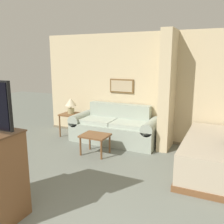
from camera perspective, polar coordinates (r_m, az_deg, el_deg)
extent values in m
cube|color=#CCB78E|center=(6.00, 11.34, 5.28)|extent=(6.35, 0.12, 2.60)
cube|color=#70644E|center=(6.21, 10.68, -6.49)|extent=(6.35, 0.02, 0.06)
cube|color=brown|center=(6.24, 2.23, 5.95)|extent=(0.63, 0.02, 0.34)
cube|color=tan|center=(6.22, 2.18, 5.94)|extent=(0.56, 0.01, 0.27)
cube|color=#CCB78E|center=(5.57, 12.55, 4.69)|extent=(0.24, 0.67, 2.60)
cube|color=#99A393|center=(6.06, 0.52, -4.81)|extent=(1.59, 0.84, 0.45)
cube|color=#99A393|center=(6.23, 1.75, -0.08)|extent=(1.59, 0.20, 0.44)
cube|color=#99A393|center=(6.48, -6.92, -3.76)|extent=(0.25, 0.84, 0.45)
cylinder|color=#99A393|center=(6.41, -6.98, -1.34)|extent=(0.28, 0.84, 0.28)
cube|color=#99A393|center=(5.76, 8.92, -5.89)|extent=(0.25, 0.84, 0.45)
cylinder|color=#99A393|center=(5.68, 9.01, -3.19)|extent=(0.28, 0.84, 0.28)
cube|color=#AAB5A4|center=(6.12, -3.06, -1.99)|extent=(0.77, 0.60, 0.10)
cube|color=#AAB5A4|center=(5.79, 3.89, -2.82)|extent=(0.77, 0.60, 0.10)
cube|color=brown|center=(5.27, -3.88, -5.39)|extent=(0.57, 0.47, 0.04)
cylinder|color=brown|center=(5.30, -7.22, -7.81)|extent=(0.04, 0.04, 0.39)
cylinder|color=brown|center=(5.07, -2.46, -8.68)|extent=(0.04, 0.04, 0.39)
cylinder|color=brown|center=(5.61, -5.10, -6.60)|extent=(0.04, 0.04, 0.39)
cylinder|color=brown|center=(5.39, -0.54, -7.34)|extent=(0.04, 0.04, 0.39)
cube|color=brown|center=(6.54, -9.31, -0.50)|extent=(0.49, 0.49, 0.04)
cylinder|color=brown|center=(6.57, -11.83, -3.23)|extent=(0.04, 0.04, 0.56)
cylinder|color=brown|center=(6.33, -8.70, -3.71)|extent=(0.04, 0.04, 0.56)
cylinder|color=brown|center=(6.90, -9.70, -2.39)|extent=(0.04, 0.04, 0.56)
cylinder|color=brown|center=(6.67, -6.66, -2.80)|extent=(0.04, 0.04, 0.56)
cylinder|color=tan|center=(6.52, -9.34, 0.23)|extent=(0.17, 0.17, 0.14)
cylinder|color=tan|center=(6.50, -9.37, 1.14)|extent=(0.02, 0.02, 0.07)
cone|color=beige|center=(6.48, -9.41, 2.31)|extent=(0.29, 0.29, 0.20)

